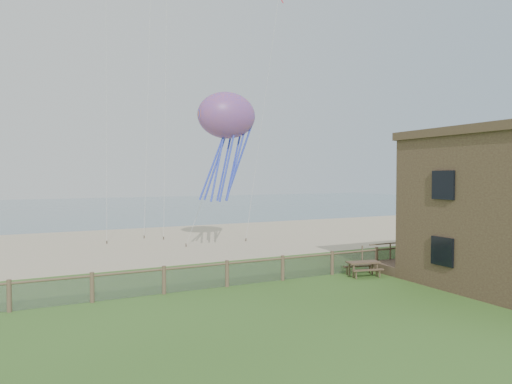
# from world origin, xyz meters

# --- Properties ---
(ground) EXTENTS (160.00, 160.00, 0.00)m
(ground) POSITION_xyz_m (0.00, 0.00, 0.00)
(ground) COLOR #36591E
(ground) RESTS_ON ground
(sand_beach) EXTENTS (72.00, 20.00, 0.02)m
(sand_beach) POSITION_xyz_m (0.00, 22.00, 0.00)
(sand_beach) COLOR tan
(sand_beach) RESTS_ON ground
(ocean) EXTENTS (160.00, 68.00, 0.02)m
(ocean) POSITION_xyz_m (0.00, 66.00, 0.00)
(ocean) COLOR slate
(ocean) RESTS_ON ground
(chainlink_fence) EXTENTS (36.20, 0.20, 1.25)m
(chainlink_fence) POSITION_xyz_m (0.00, 6.00, 0.55)
(chainlink_fence) COLOR brown
(chainlink_fence) RESTS_ON ground
(motel_deck) EXTENTS (15.00, 2.00, 0.50)m
(motel_deck) POSITION_xyz_m (13.00, 5.00, 0.25)
(motel_deck) COLOR brown
(motel_deck) RESTS_ON ground
(picnic_table) EXTENTS (1.92, 1.60, 0.72)m
(picnic_table) POSITION_xyz_m (4.24, 5.00, 0.36)
(picnic_table) COLOR brown
(picnic_table) RESTS_ON ground
(octopus_kite) EXTENTS (4.23, 3.31, 7.90)m
(octopus_kite) POSITION_xyz_m (0.96, 15.52, 7.35)
(octopus_kite) COLOR orange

